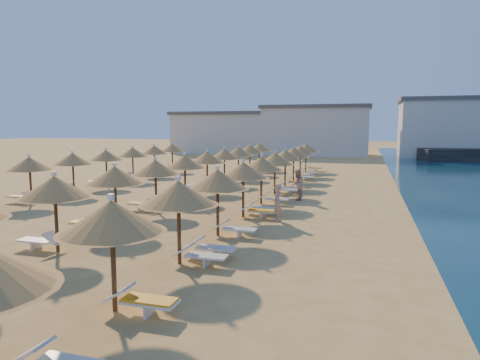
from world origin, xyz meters
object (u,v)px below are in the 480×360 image
(beachgoer_b, at_px, (297,185))
(parasol_row_east, at_px, (261,165))
(beachgoer_a, at_px, (277,203))
(parasol_row_west, at_px, (185,163))

(beachgoer_b, bearing_deg, parasol_row_east, -48.91)
(beachgoer_a, xyz_separation_m, beachgoer_b, (0.02, 5.71, 0.05))
(parasol_row_east, xyz_separation_m, parasol_row_west, (-4.56, 0.00, 0.00))
(parasol_row_east, height_order, parasol_row_west, same)
(beachgoer_a, bearing_deg, beachgoer_b, 158.81)
(parasol_row_east, height_order, beachgoer_b, parasol_row_east)
(beachgoer_a, distance_m, beachgoer_b, 5.71)
(parasol_row_west, xyz_separation_m, beachgoer_a, (6.29, -4.02, -1.33))
(parasol_row_east, relative_size, beachgoer_a, 22.57)
(parasol_row_east, bearing_deg, beachgoer_b, 43.96)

